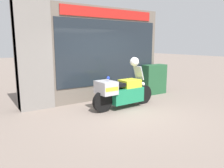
# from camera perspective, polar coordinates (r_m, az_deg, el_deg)

# --- Properties ---
(ground_plane) EXTENTS (60.00, 60.00, 0.00)m
(ground_plane) POSITION_cam_1_polar(r_m,az_deg,el_deg) (6.43, 4.56, -7.59)
(ground_plane) COLOR gray
(shop_building) EXTENTS (5.27, 0.55, 3.25)m
(shop_building) POSITION_cam_1_polar(r_m,az_deg,el_deg) (7.60, -7.12, 7.69)
(shop_building) COLOR #6B6056
(shop_building) RESTS_ON ground
(window_display) EXTENTS (3.80, 0.30, 1.95)m
(window_display) POSITION_cam_1_polar(r_m,az_deg,el_deg) (8.17, -1.66, -0.26)
(window_display) COLOR slate
(window_display) RESTS_ON ground
(paramedic_motorcycle) EXTENTS (2.27, 0.64, 1.29)m
(paramedic_motorcycle) POSITION_cam_1_polar(r_m,az_deg,el_deg) (6.79, 2.50, -2.03)
(paramedic_motorcycle) COLOR black
(paramedic_motorcycle) RESTS_ON ground
(utility_cabinet) EXTENTS (0.99, 0.43, 1.17)m
(utility_cabinet) POSITION_cam_1_polar(r_m,az_deg,el_deg) (8.91, 10.94, 1.22)
(utility_cabinet) COLOR #235633
(utility_cabinet) RESTS_ON ground
(white_helmet) EXTENTS (0.29, 0.29, 0.29)m
(white_helmet) POSITION_cam_1_polar(r_m,az_deg,el_deg) (6.98, 5.89, 5.82)
(white_helmet) COLOR white
(white_helmet) RESTS_ON paramedic_motorcycle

